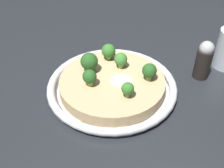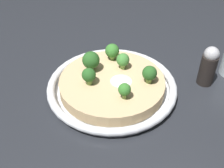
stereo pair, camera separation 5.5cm
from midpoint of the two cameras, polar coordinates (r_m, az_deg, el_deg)
ground_plane at (r=0.67m, az=2.36°, el=-1.50°), size 6.00×6.00×0.00m
risotto_bowl at (r=0.66m, az=2.40°, el=-0.41°), size 0.30×0.30×0.04m
cheese_sprinkle at (r=0.64m, az=4.35°, el=0.95°), size 0.05×0.05×0.01m
broccoli_front_right at (r=0.70m, az=2.30°, el=6.64°), size 0.04×0.04×0.04m
broccoli_left at (r=0.59m, az=5.26°, el=-1.29°), size 0.03×0.03×0.04m
broccoli_back_left at (r=0.62m, az=-2.20°, el=1.67°), size 0.03×0.03×0.04m
broccoli_back_right at (r=0.66m, az=-1.91°, el=4.77°), size 0.04×0.04×0.05m
broccoli_front_left at (r=0.63m, az=10.11°, el=2.02°), size 0.03×0.03×0.04m
broccoli_right at (r=0.67m, az=4.59°, el=4.78°), size 0.03×0.03×0.04m
pepper_shaker at (r=0.71m, az=21.02°, el=3.58°), size 0.04×0.04×0.10m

